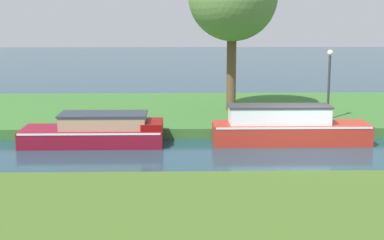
{
  "coord_description": "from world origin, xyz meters",
  "views": [
    {
      "loc": [
        -4.55,
        -19.94,
        4.83
      ],
      "look_at": [
        -4.06,
        1.2,
        0.9
      ],
      "focal_mm": 55.03,
      "sensor_mm": 36.0,
      "label": 1
    }
  ],
  "objects": [
    {
      "name": "riverbank_far",
      "position": [
        0.0,
        7.0,
        0.2
      ],
      "size": [
        72.0,
        10.0,
        0.4
      ],
      "primitive_type": "cube",
      "color": "#376A2C",
      "rests_on": "ground_plane"
    },
    {
      "name": "red_barge",
      "position": [
        -0.54,
        1.2,
        0.61
      ],
      "size": [
        5.73,
        1.49,
        1.44
      ],
      "color": "#AD2D1E",
      "rests_on": "ground_plane"
    },
    {
      "name": "lamp_post",
      "position": [
        1.63,
        3.91,
        2.21
      ],
      "size": [
        0.24,
        0.24,
        2.88
      ],
      "color": "#333338",
      "rests_on": "riverbank_far"
    },
    {
      "name": "ground_plane",
      "position": [
        0.0,
        0.0,
        0.0
      ],
      "size": [
        120.0,
        120.0,
        0.0
      ],
      "primitive_type": "plane",
      "color": "#1C3C4B"
    },
    {
      "name": "maroon_narrowboat",
      "position": [
        -7.52,
        1.2,
        0.49
      ],
      "size": [
        5.13,
        1.88,
        1.17
      ],
      "color": "maroon",
      "rests_on": "ground_plane"
    },
    {
      "name": "mooring_post_near",
      "position": [
        -1.13,
        2.64,
        0.71
      ],
      "size": [
        0.14,
        0.14,
        0.62
      ],
      "primitive_type": "cylinder",
      "color": "brown",
      "rests_on": "riverbank_far"
    }
  ]
}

